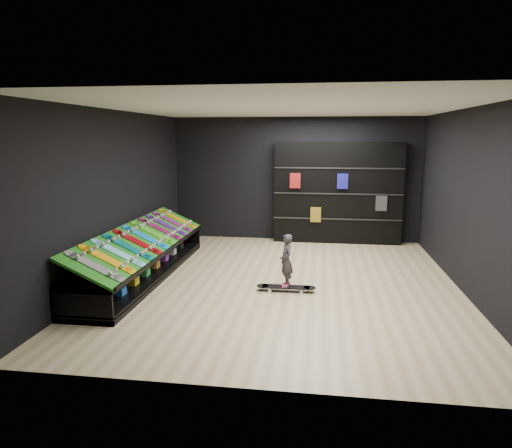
# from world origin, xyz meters

# --- Properties ---
(floor) EXTENTS (6.00, 7.00, 0.01)m
(floor) POSITION_xyz_m (0.00, 0.00, 0.00)
(floor) COLOR #CBB689
(floor) RESTS_ON ground
(ceiling) EXTENTS (6.00, 7.00, 0.01)m
(ceiling) POSITION_xyz_m (0.00, 0.00, 3.00)
(ceiling) COLOR white
(ceiling) RESTS_ON ground
(wall_back) EXTENTS (6.00, 0.02, 3.00)m
(wall_back) POSITION_xyz_m (0.00, 3.50, 1.50)
(wall_back) COLOR black
(wall_back) RESTS_ON ground
(wall_front) EXTENTS (6.00, 0.02, 3.00)m
(wall_front) POSITION_xyz_m (0.00, -3.50, 1.50)
(wall_front) COLOR black
(wall_front) RESTS_ON ground
(wall_left) EXTENTS (0.02, 7.00, 3.00)m
(wall_left) POSITION_xyz_m (-3.00, 0.00, 1.50)
(wall_left) COLOR black
(wall_left) RESTS_ON ground
(wall_right) EXTENTS (0.02, 7.00, 3.00)m
(wall_right) POSITION_xyz_m (3.00, 0.00, 1.50)
(wall_right) COLOR black
(wall_right) RESTS_ON ground
(display_rack) EXTENTS (0.90, 4.50, 0.50)m
(display_rack) POSITION_xyz_m (-2.55, 0.00, 0.25)
(display_rack) COLOR black
(display_rack) RESTS_ON ground
(turf_ramp) EXTENTS (0.92, 4.50, 0.46)m
(turf_ramp) POSITION_xyz_m (-2.50, 0.00, 0.71)
(turf_ramp) COLOR #145B0E
(turf_ramp) RESTS_ON display_rack
(back_shelving) EXTENTS (3.01, 0.35, 2.41)m
(back_shelving) POSITION_xyz_m (1.03, 3.32, 1.21)
(back_shelving) COLOR black
(back_shelving) RESTS_ON ground
(floor_skateboard) EXTENTS (0.98, 0.23, 0.09)m
(floor_skateboard) POSITION_xyz_m (0.10, -0.46, 0.04)
(floor_skateboard) COLOR black
(floor_skateboard) RESTS_ON ground
(child) EXTENTS (0.20, 0.24, 0.53)m
(child) POSITION_xyz_m (0.10, -0.46, 0.35)
(child) COLOR black
(child) RESTS_ON floor_skateboard
(display_board_0) EXTENTS (0.93, 0.22, 0.50)m
(display_board_0) POSITION_xyz_m (-2.49, -1.90, 0.74)
(display_board_0) COLOR black
(display_board_0) RESTS_ON turf_ramp
(display_board_1) EXTENTS (0.93, 0.22, 0.50)m
(display_board_1) POSITION_xyz_m (-2.49, -1.52, 0.74)
(display_board_1) COLOR yellow
(display_board_1) RESTS_ON turf_ramp
(display_board_2) EXTENTS (0.93, 0.22, 0.50)m
(display_board_2) POSITION_xyz_m (-2.49, -1.14, 0.74)
(display_board_2) COLOR #0CB2E5
(display_board_2) RESTS_ON turf_ramp
(display_board_3) EXTENTS (0.93, 0.22, 0.50)m
(display_board_3) POSITION_xyz_m (-2.49, -0.76, 0.74)
(display_board_3) COLOR #0C8C99
(display_board_3) RESTS_ON turf_ramp
(display_board_4) EXTENTS (0.93, 0.22, 0.50)m
(display_board_4) POSITION_xyz_m (-2.49, -0.38, 0.74)
(display_board_4) COLOR red
(display_board_4) RESTS_ON turf_ramp
(display_board_5) EXTENTS (0.93, 0.22, 0.50)m
(display_board_5) POSITION_xyz_m (-2.49, 0.00, 0.74)
(display_board_5) COLOR blue
(display_board_5) RESTS_ON turf_ramp
(display_board_6) EXTENTS (0.93, 0.22, 0.50)m
(display_board_6) POSITION_xyz_m (-2.49, 0.38, 0.74)
(display_board_6) COLOR green
(display_board_6) RESTS_ON turf_ramp
(display_board_7) EXTENTS (0.93, 0.22, 0.50)m
(display_board_7) POSITION_xyz_m (-2.49, 0.76, 0.74)
(display_board_7) COLOR #E5198C
(display_board_7) RESTS_ON turf_ramp
(display_board_8) EXTENTS (0.93, 0.22, 0.50)m
(display_board_8) POSITION_xyz_m (-2.49, 1.14, 0.74)
(display_board_8) COLOR purple
(display_board_8) RESTS_ON turf_ramp
(display_board_9) EXTENTS (0.93, 0.22, 0.50)m
(display_board_9) POSITION_xyz_m (-2.49, 1.52, 0.74)
(display_board_9) COLOR #2626BF
(display_board_9) RESTS_ON turf_ramp
(display_board_10) EXTENTS (0.93, 0.22, 0.50)m
(display_board_10) POSITION_xyz_m (-2.49, 1.90, 0.74)
(display_board_10) COLOR orange
(display_board_10) RESTS_ON turf_ramp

